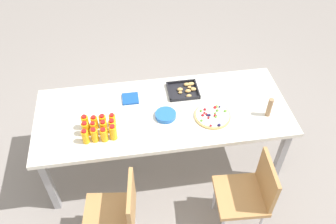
{
  "coord_description": "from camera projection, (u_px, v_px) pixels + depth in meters",
  "views": [
    {
      "loc": [
        -0.29,
        -2.19,
        2.96
      ],
      "look_at": [
        0.04,
        -0.04,
        0.76
      ],
      "focal_mm": 37.47,
      "sensor_mm": 36.0,
      "label": 1
    }
  ],
  "objects": [
    {
      "name": "napkin_stack",
      "position": [
        130.0,
        99.0,
        3.23
      ],
      "size": [
        0.15,
        0.15,
        0.02
      ],
      "primitive_type": "cube",
      "color": "#194CA5",
      "rests_on": "party_table"
    },
    {
      "name": "party_table",
      "position": [
        163.0,
        116.0,
        3.17
      ],
      "size": [
        2.26,
        0.9,
        0.74
      ],
      "color": "silver",
      "rests_on": "ground_plane"
    },
    {
      "name": "juice_bottle_10",
      "position": [
        103.0,
        121.0,
        2.96
      ],
      "size": [
        0.06,
        0.06,
        0.14
      ],
      "color": "#F9AD14",
      "rests_on": "party_table"
    },
    {
      "name": "fruit_pizza",
      "position": [
        212.0,
        115.0,
        3.07
      ],
      "size": [
        0.32,
        0.32,
        0.05
      ],
      "color": "tan",
      "rests_on": "party_table"
    },
    {
      "name": "juice_bottle_5",
      "position": [
        94.0,
        129.0,
        2.89
      ],
      "size": [
        0.05,
        0.05,
        0.14
      ],
      "color": "#FAAC14",
      "rests_on": "party_table"
    },
    {
      "name": "juice_bottle_3",
      "position": [
        113.0,
        132.0,
        2.86
      ],
      "size": [
        0.06,
        0.06,
        0.15
      ],
      "color": "#F9AD14",
      "rests_on": "party_table"
    },
    {
      "name": "juice_bottle_1",
      "position": [
        94.0,
        135.0,
        2.84
      ],
      "size": [
        0.06,
        0.06,
        0.14
      ],
      "color": "#F9AD14",
      "rests_on": "party_table"
    },
    {
      "name": "chair_near_right",
      "position": [
        250.0,
        192.0,
        2.82
      ],
      "size": [
        0.43,
        0.43,
        0.83
      ],
      "rotation": [
        0.0,
        0.0,
        1.5
      ],
      "color": "#B7844C",
      "rests_on": "ground_plane"
    },
    {
      "name": "plate_stack",
      "position": [
        166.0,
        115.0,
        3.07
      ],
      "size": [
        0.18,
        0.18,
        0.04
      ],
      "color": "blue",
      "rests_on": "party_table"
    },
    {
      "name": "juice_bottle_4",
      "position": [
        86.0,
        129.0,
        2.89
      ],
      "size": [
        0.06,
        0.06,
        0.14
      ],
      "color": "#FAAD14",
      "rests_on": "party_table"
    },
    {
      "name": "juice_bottle_6",
      "position": [
        104.0,
        128.0,
        2.9
      ],
      "size": [
        0.06,
        0.06,
        0.14
      ],
      "color": "#F9AD14",
      "rests_on": "party_table"
    },
    {
      "name": "juice_bottle_2",
      "position": [
        104.0,
        135.0,
        2.85
      ],
      "size": [
        0.06,
        0.06,
        0.13
      ],
      "color": "#F9AC14",
      "rests_on": "party_table"
    },
    {
      "name": "juice_bottle_9",
      "position": [
        95.0,
        122.0,
        2.95
      ],
      "size": [
        0.06,
        0.06,
        0.13
      ],
      "color": "#F9AC14",
      "rests_on": "party_table"
    },
    {
      "name": "cardboard_tube",
      "position": [
        269.0,
        107.0,
        3.03
      ],
      "size": [
        0.04,
        0.04,
        0.19
      ],
      "primitive_type": "cylinder",
      "color": "#9E7A56",
      "rests_on": "party_table"
    },
    {
      "name": "snack_tray",
      "position": [
        185.0,
        90.0,
        3.31
      ],
      "size": [
        0.29,
        0.25,
        0.04
      ],
      "color": "black",
      "rests_on": "party_table"
    },
    {
      "name": "chair_near_left",
      "position": [
        118.0,
        213.0,
        2.69
      ],
      "size": [
        0.45,
        0.45,
        0.83
      ],
      "rotation": [
        0.0,
        0.0,
        1.44
      ],
      "color": "#B7844C",
      "rests_on": "ground_plane"
    },
    {
      "name": "juice_bottle_0",
      "position": [
        85.0,
        137.0,
        2.83
      ],
      "size": [
        0.06,
        0.06,
        0.14
      ],
      "color": "#F9AD14",
      "rests_on": "party_table"
    },
    {
      "name": "juice_bottle_8",
      "position": [
        85.0,
        123.0,
        2.94
      ],
      "size": [
        0.06,
        0.06,
        0.15
      ],
      "color": "#F9AD14",
      "rests_on": "party_table"
    },
    {
      "name": "ground_plane",
      "position": [
        164.0,
        161.0,
        3.66
      ],
      "size": [
        12.0,
        12.0,
        0.0
      ],
      "primitive_type": "plane",
      "color": "gray"
    },
    {
      "name": "juice_bottle_11",
      "position": [
        113.0,
        120.0,
        2.97
      ],
      "size": [
        0.06,
        0.06,
        0.13
      ],
      "color": "#F9AD14",
      "rests_on": "party_table"
    },
    {
      "name": "juice_bottle_7",
      "position": [
        112.0,
        126.0,
        2.92
      ],
      "size": [
        0.06,
        0.06,
        0.14
      ],
      "color": "#FAAD14",
      "rests_on": "party_table"
    }
  ]
}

